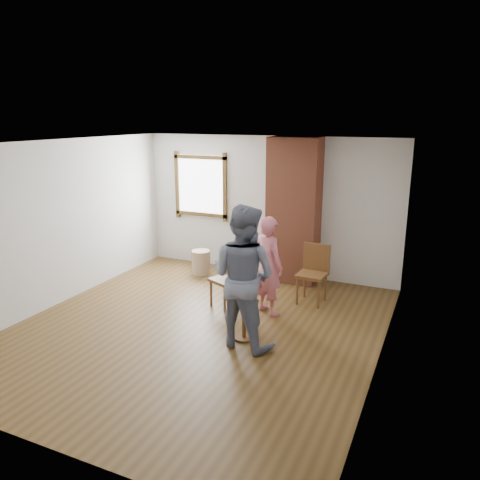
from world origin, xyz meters
name	(u,v)px	position (x,y,z in m)	size (l,w,h in m)	color
ground	(197,328)	(0.00, 0.00, 0.00)	(5.50, 5.50, 0.00)	brown
room_shell	(211,197)	(-0.06, 0.61, 1.81)	(5.04, 5.52, 2.62)	silver
brick_chimney	(294,211)	(0.60, 2.50, 1.30)	(0.90, 0.50, 2.60)	#A5563A
stoneware_crock	(201,262)	(-1.11, 2.14, 0.23)	(0.35, 0.35, 0.46)	tan
dark_pot	(196,264)	(-1.37, 2.40, 0.08)	(0.15, 0.15, 0.15)	black
dining_chair_left	(229,276)	(0.06, 0.96, 0.50)	(0.55, 0.55, 0.89)	brown
dining_chair_right	(314,270)	(1.23, 1.67, 0.53)	(0.47, 0.47, 0.95)	brown
side_table	(244,311)	(0.74, -0.02, 0.40)	(0.40, 0.40, 0.60)	brown
cake_plate	(244,297)	(0.74, -0.02, 0.60)	(0.18, 0.18, 0.01)	white
cake_slice	(245,295)	(0.75, -0.02, 0.64)	(0.08, 0.07, 0.06)	silver
man	(243,277)	(0.79, -0.15, 0.95)	(0.92, 0.72, 1.89)	#16203D
person_pink	(269,265)	(0.72, 0.94, 0.76)	(0.56, 0.37, 1.53)	#CC6674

